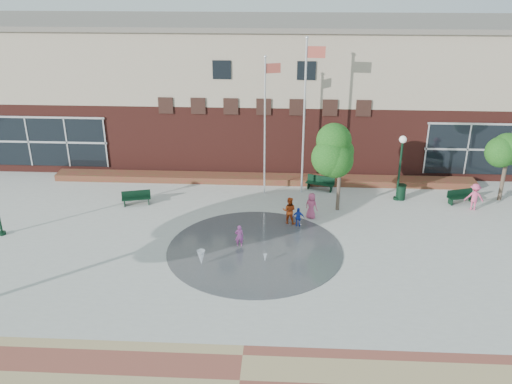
# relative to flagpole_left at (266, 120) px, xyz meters

# --- Properties ---
(ground) EXTENTS (120.00, 120.00, 0.00)m
(ground) POSITION_rel_flagpole_left_xyz_m (-0.22, -9.83, -4.50)
(ground) COLOR #666056
(ground) RESTS_ON ground
(plaza_concrete) EXTENTS (46.00, 18.00, 0.01)m
(plaza_concrete) POSITION_rel_flagpole_left_xyz_m (-0.22, -5.83, -4.50)
(plaza_concrete) COLOR #A8A8A0
(plaza_concrete) RESTS_ON ground
(splash_pad) EXTENTS (8.40, 8.40, 0.01)m
(splash_pad) POSITION_rel_flagpole_left_xyz_m (-0.22, -6.83, -4.50)
(splash_pad) COLOR #383A3D
(splash_pad) RESTS_ON ground
(library_building) EXTENTS (44.40, 10.40, 9.20)m
(library_building) POSITION_rel_flagpole_left_xyz_m (-0.22, 7.65, 0.14)
(library_building) COLOR #56231C
(library_building) RESTS_ON ground
(flower_bed) EXTENTS (26.00, 1.20, 0.40)m
(flower_bed) POSITION_rel_flagpole_left_xyz_m (-0.22, 1.77, -4.50)
(flower_bed) COLOR maroon
(flower_bed) RESTS_ON ground
(flagpole_left) EXTENTS (0.91, 0.35, 8.08)m
(flagpole_left) POSITION_rel_flagpole_left_xyz_m (0.00, 0.00, 0.00)
(flagpole_left) COLOR silver
(flagpole_left) RESTS_ON ground
(flagpole_right) EXTENTS (1.12, 0.18, 9.04)m
(flagpole_right) POSITION_rel_flagpole_left_xyz_m (2.22, 0.38, 0.55)
(flagpole_right) COLOR silver
(flagpole_right) RESTS_ON ground
(lamp_right) EXTENTS (0.41, 0.41, 3.86)m
(lamp_right) POSITION_rel_flagpole_left_xyz_m (7.62, -0.47, -2.10)
(lamp_right) COLOR black
(lamp_right) RESTS_ON ground
(bench_left) EXTENTS (1.66, 0.83, 0.81)m
(bench_left) POSITION_rel_flagpole_left_xyz_m (-7.20, -1.99, -4.24)
(bench_left) COLOR black
(bench_left) RESTS_ON ground
(bench_mid) EXTENTS (1.75, 1.01, 0.85)m
(bench_mid) POSITION_rel_flagpole_left_xyz_m (3.28, 0.74, -4.22)
(bench_mid) COLOR black
(bench_mid) RESTS_ON ground
(bench_right) EXTENTS (1.66, 0.90, 0.81)m
(bench_right) POSITION_rel_flagpole_left_xyz_m (11.17, -0.79, -4.24)
(bench_right) COLOR black
(bench_right) RESTS_ON ground
(trash_can) EXTENTS (0.56, 0.56, 0.91)m
(trash_can) POSITION_rel_flagpole_left_xyz_m (7.86, -0.42, -4.04)
(trash_can) COLOR black
(trash_can) RESTS_ON ground
(tree_mid) EXTENTS (2.85, 2.85, 4.80)m
(tree_mid) POSITION_rel_flagpole_left_xyz_m (4.10, -2.04, -1.00)
(tree_mid) COLOR #46362C
(tree_mid) RESTS_ON ground
(tree_small_right) EXTENTS (2.43, 2.43, 4.16)m
(tree_small_right) POSITION_rel_flagpole_left_xyz_m (13.55, -0.21, -1.47)
(tree_small_right) COLOR #46362C
(tree_small_right) RESTS_ON ground
(water_jet_a) EXTENTS (0.37, 0.37, 0.73)m
(water_jet_a) POSITION_rel_flagpole_left_xyz_m (-2.56, -8.36, -4.50)
(water_jet_a) COLOR white
(water_jet_a) RESTS_ON ground
(water_jet_b) EXTENTS (0.18, 0.18, 0.40)m
(water_jet_b) POSITION_rel_flagpole_left_xyz_m (0.31, -7.94, -4.50)
(water_jet_b) COLOR white
(water_jet_b) RESTS_ON ground
(child_splash) EXTENTS (0.44, 0.32, 1.13)m
(child_splash) POSITION_rel_flagpole_left_xyz_m (-0.99, -6.50, -3.94)
(child_splash) COLOR #DE55BA
(child_splash) RESTS_ON ground
(adult_red) EXTENTS (0.81, 0.67, 1.49)m
(adult_red) POSITION_rel_flagpole_left_xyz_m (1.41, -3.88, -3.76)
(adult_red) COLOR #C74517
(adult_red) RESTS_ON ground
(adult_pink) EXTENTS (0.83, 0.76, 1.43)m
(adult_pink) POSITION_rel_flagpole_left_xyz_m (2.59, -3.16, -3.78)
(adult_pink) COLOR #C74A74
(adult_pink) RESTS_ON ground
(child_blue) EXTENTS (0.65, 0.33, 1.08)m
(child_blue) POSITION_rel_flagpole_left_xyz_m (1.89, -4.25, -3.96)
(child_blue) COLOR #1C3BBE
(child_blue) RESTS_ON ground
(person_bench) EXTENTS (1.07, 0.72, 1.54)m
(person_bench) POSITION_rel_flagpole_left_xyz_m (11.61, -1.59, -3.73)
(person_bench) COLOR #CE4772
(person_bench) RESTS_ON ground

